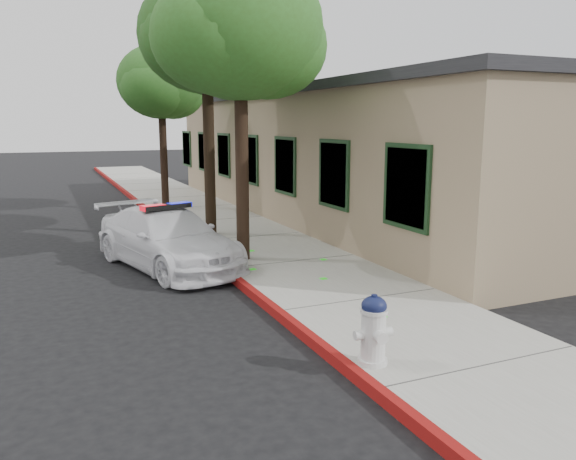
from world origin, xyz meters
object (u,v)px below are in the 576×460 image
(clapboard_building, at_px, (355,154))
(police_car, at_px, (168,238))
(street_tree_far, at_px, (162,86))
(fire_hydrant, at_px, (374,329))
(street_tree_mid, at_px, (206,41))
(street_tree_near, at_px, (241,35))

(clapboard_building, relative_size, police_car, 4.30)
(police_car, height_order, street_tree_far, street_tree_far)
(clapboard_building, xyz_separation_m, police_car, (-7.59, -4.85, -1.46))
(fire_hydrant, xyz_separation_m, street_tree_mid, (0.50, 9.21, 4.67))
(street_tree_near, relative_size, street_tree_far, 1.14)
(police_car, distance_m, street_tree_mid, 5.62)
(fire_hydrant, height_order, street_tree_near, street_tree_near)
(police_car, distance_m, fire_hydrant, 6.65)
(street_tree_near, height_order, street_tree_mid, street_tree_mid)
(street_tree_near, bearing_deg, fire_hydrant, -93.39)
(clapboard_building, height_order, street_tree_near, street_tree_near)
(clapboard_building, distance_m, fire_hydrant, 13.12)
(police_car, bearing_deg, street_tree_mid, 41.13)
(police_car, relative_size, street_tree_far, 0.85)
(clapboard_building, height_order, fire_hydrant, clapboard_building)
(clapboard_building, xyz_separation_m, street_tree_near, (-5.98, -5.35, 2.88))
(clapboard_building, bearing_deg, street_tree_near, -138.20)
(street_tree_near, distance_m, street_tree_far, 8.59)
(street_tree_far, bearing_deg, fire_hydrant, -91.54)
(fire_hydrant, xyz_separation_m, street_tree_far, (0.39, 14.61, 3.85))
(police_car, relative_size, fire_hydrant, 5.31)
(street_tree_far, bearing_deg, clapboard_building, -28.46)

